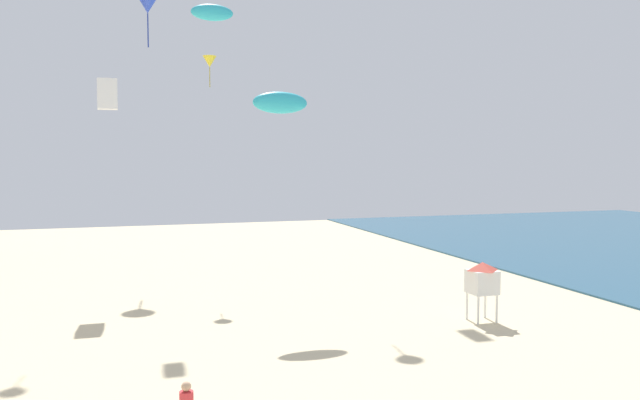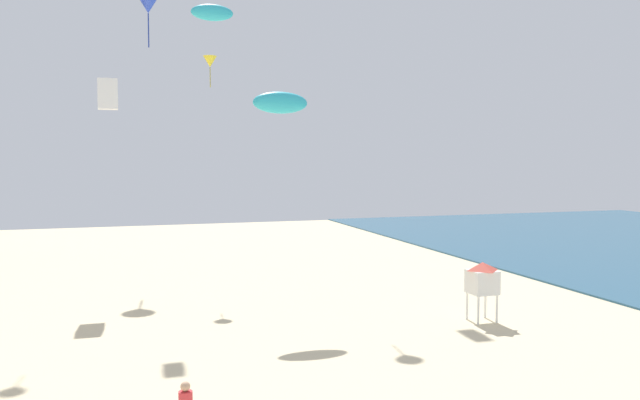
% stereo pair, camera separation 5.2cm
% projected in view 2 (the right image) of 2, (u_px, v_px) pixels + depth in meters
% --- Properties ---
extents(lifeguard_stand, '(1.10, 1.10, 2.55)m').
position_uv_depth(lifeguard_stand, '(482.00, 279.00, 27.91)').
color(lifeguard_stand, white).
rests_on(lifeguard_stand, ground).
extents(kite_yellow_delta, '(0.78, 0.78, 1.77)m').
position_uv_depth(kite_yellow_delta, '(210.00, 62.00, 37.26)').
color(kite_yellow_delta, yellow).
extents(kite_cyan_parafoil, '(2.58, 0.72, 1.01)m').
position_uv_depth(kite_cyan_parafoil, '(280.00, 103.00, 30.16)').
color(kite_cyan_parafoil, '#2DB7CC').
extents(kite_white_box, '(1.00, 1.00, 1.57)m').
position_uv_depth(kite_white_box, '(108.00, 94.00, 33.99)').
color(kite_white_box, white).
extents(kite_blue_delta, '(1.49, 1.49, 3.38)m').
position_uv_depth(kite_blue_delta, '(148.00, 4.00, 42.15)').
color(kite_blue_delta, blue).
extents(kite_cyan_parafoil_2, '(1.73, 0.48, 0.67)m').
position_uv_depth(kite_cyan_parafoil_2, '(212.00, 13.00, 26.79)').
color(kite_cyan_parafoil_2, '#2DB7CC').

